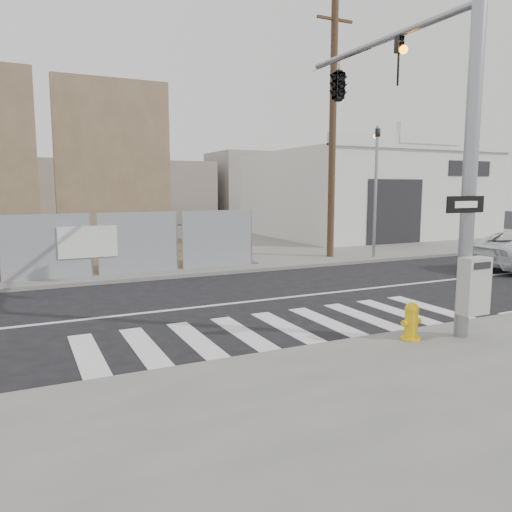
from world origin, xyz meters
name	(u,v)px	position (x,y,z in m)	size (l,w,h in m)	color
ground	(239,303)	(0.00, 0.00, 0.00)	(100.00, 100.00, 0.00)	black
sidewalk_far	(127,244)	(0.00, 14.00, 0.06)	(50.00, 20.00, 0.12)	slate
signal_pole	(375,105)	(2.49, -2.05, 4.78)	(0.96, 5.87, 7.00)	gray
far_signal_pole	(376,173)	(8.00, 4.60, 3.48)	(0.16, 0.20, 5.60)	gray
concrete_wall_right	(114,178)	(-0.50, 14.08, 3.38)	(5.50, 1.30, 8.00)	brown
auto_shop	(365,194)	(14.00, 12.97, 2.54)	(12.00, 10.20, 5.95)	silver
utility_pole_right	(333,129)	(6.50, 5.50, 5.20)	(1.60, 0.28, 10.00)	#503925
fire_hydrant	(411,321)	(1.49, -4.55, 0.47)	(0.44, 0.44, 0.70)	yellow
traffic_cone_d	(130,262)	(-1.65, 5.32, 0.44)	(0.42, 0.42, 0.66)	orange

